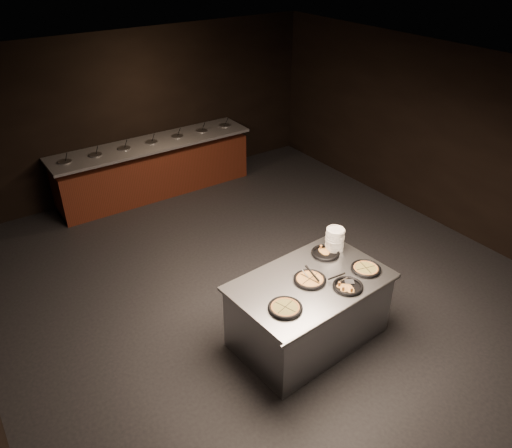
# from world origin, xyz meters

# --- Properties ---
(room) EXTENTS (7.02, 8.02, 2.92)m
(room) POSITION_xyz_m (0.00, 0.00, 1.45)
(room) COLOR black
(room) RESTS_ON ground
(salad_bar) EXTENTS (3.70, 0.83, 1.18)m
(salad_bar) POSITION_xyz_m (0.00, 3.56, 0.44)
(salad_bar) COLOR #571E14
(salad_bar) RESTS_ON ground
(serving_counter) EXTENTS (1.90, 1.30, 0.87)m
(serving_counter) POSITION_xyz_m (-0.13, -1.08, 0.42)
(serving_counter) COLOR #B8BBC0
(serving_counter) RESTS_ON ground
(plate_stack) EXTENTS (0.23, 0.23, 0.29)m
(plate_stack) POSITION_xyz_m (0.53, -0.74, 1.02)
(plate_stack) COLOR white
(plate_stack) RESTS_ON serving_counter
(pan_veggie_whole) EXTENTS (0.38, 0.38, 0.04)m
(pan_veggie_whole) POSITION_xyz_m (-0.68, -1.31, 0.89)
(pan_veggie_whole) COLOR black
(pan_veggie_whole) RESTS_ON serving_counter
(pan_cheese_whole) EXTENTS (0.38, 0.38, 0.04)m
(pan_cheese_whole) POSITION_xyz_m (-0.14, -1.07, 0.89)
(pan_cheese_whole) COLOR black
(pan_cheese_whole) RESTS_ON serving_counter
(pan_cheese_slices_a) EXTENTS (0.35, 0.35, 0.04)m
(pan_cheese_slices_a) POSITION_xyz_m (0.36, -0.76, 0.89)
(pan_cheese_slices_a) COLOR black
(pan_cheese_slices_a) RESTS_ON serving_counter
(pan_cheese_slices_b) EXTENTS (0.35, 0.35, 0.04)m
(pan_cheese_slices_b) POSITION_xyz_m (0.13, -1.41, 0.89)
(pan_cheese_slices_b) COLOR black
(pan_cheese_slices_b) RESTS_ON serving_counter
(pan_veggie_slices) EXTENTS (0.36, 0.36, 0.04)m
(pan_veggie_slices) POSITION_xyz_m (0.54, -1.29, 0.89)
(pan_veggie_slices) COLOR black
(pan_veggie_slices) RESTS_ON serving_counter
(server_left) EXTENTS (0.15, 0.35, 0.17)m
(server_left) POSITION_xyz_m (-0.14, -1.04, 0.95)
(server_left) COLOR #B8BBC0
(server_left) RESTS_ON serving_counter
(server_right) EXTENTS (0.27, 0.22, 0.15)m
(server_right) POSITION_xyz_m (0.11, -1.30, 0.94)
(server_right) COLOR #B8BBC0
(server_right) RESTS_ON serving_counter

